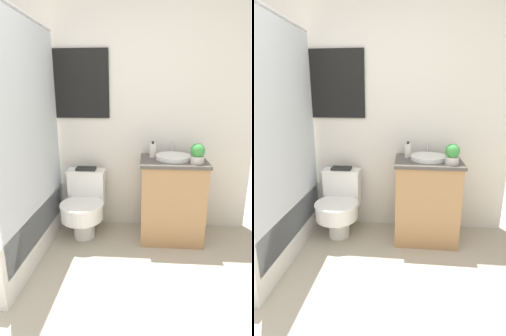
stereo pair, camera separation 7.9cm
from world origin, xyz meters
The scene contains 8 objects.
wall_back centered at (-0.01, 1.93, 1.26)m, with size 3.06×0.07×2.50m.
shower_area centered at (-0.72, 1.25, 0.29)m, with size 0.59×1.31×1.98m.
toilet centered at (-0.15, 1.64, 0.33)m, with size 0.42×0.54×0.65m.
vanity centered at (0.72, 1.65, 0.41)m, with size 0.62×0.48×0.81m.
sink centered at (0.72, 1.68, 0.83)m, with size 0.34×0.37×0.13m.
soap_bottle centered at (0.52, 1.74, 0.88)m, with size 0.06×0.06×0.16m.
potted_plant centered at (0.91, 1.53, 0.90)m, with size 0.13×0.13×0.18m.
book_on_tank centered at (-0.15, 1.78, 0.67)m, with size 0.20×0.12×0.02m.
Camera 1 is at (0.44, -0.76, 1.42)m, focal length 28.00 mm.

